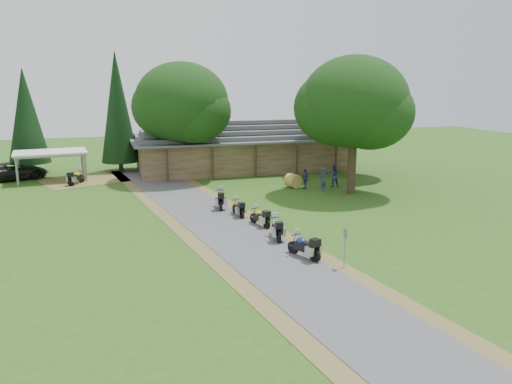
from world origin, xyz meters
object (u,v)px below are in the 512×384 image
object	(u,v)px
lodge	(242,145)
motorcycle_row_d	(238,207)
car_dark_suv	(13,167)
motorcycle_row_e	(221,198)
motorcycle_carport_a	(76,177)
hay_bale	(293,181)
motorcycle_row_a	(304,245)
motorcycle_row_b	(276,227)
carport	(51,166)
motorcycle_row_c	(260,216)

from	to	relation	value
lodge	motorcycle_row_d	distance (m)	17.97
car_dark_suv	motorcycle_row_e	distance (m)	21.64
motorcycle_carport_a	hay_bale	size ratio (longest dim) A/B	1.66
motorcycle_row_a	motorcycle_row_b	distance (m)	3.33
lodge	motorcycle_row_b	bearing A→B (deg)	-100.98
carport	car_dark_suv	distance (m)	3.55
car_dark_suv	motorcycle_row_c	bearing A→B (deg)	-161.99
car_dark_suv	hay_bale	size ratio (longest dim) A/B	5.46
lodge	motorcycle_row_a	bearing A→B (deg)	-99.05
motorcycle_row_c	carport	bearing A→B (deg)	18.21
motorcycle_carport_a	car_dark_suv	bearing A→B (deg)	88.79
motorcycle_row_b	motorcycle_row_e	bearing A→B (deg)	19.41
lodge	carport	world-z (taller)	lodge
hay_bale	motorcycle_row_b	bearing A→B (deg)	-115.10
motorcycle_row_d	motorcycle_row_e	world-z (taller)	motorcycle_row_e
motorcycle_row_a	hay_bale	distance (m)	16.84
motorcycle_row_c	motorcycle_row_e	size ratio (longest dim) A/B	0.86
motorcycle_row_c	motorcycle_row_d	distance (m)	2.66
car_dark_suv	carport	bearing A→B (deg)	-132.17
car_dark_suv	motorcycle_row_b	size ratio (longest dim) A/B	3.18
motorcycle_carport_a	motorcycle_row_e	bearing A→B (deg)	-106.18
motorcycle_row_d	hay_bale	size ratio (longest dim) A/B	1.54
carport	motorcycle_carport_a	distance (m)	3.31
lodge	motorcycle_row_b	world-z (taller)	lodge
car_dark_suv	motorcycle_row_e	bearing A→B (deg)	-156.28
lodge	motorcycle_carport_a	size ratio (longest dim) A/B	11.40
motorcycle_carport_a	motorcycle_row_d	bearing A→B (deg)	-109.78
carport	motorcycle_row_e	bearing A→B (deg)	-55.87
motorcycle_row_d	motorcycle_row_e	bearing A→B (deg)	9.54
motorcycle_row_b	lodge	bearing A→B (deg)	-1.63
motorcycle_row_a	hay_bale	size ratio (longest dim) A/B	1.70
carport	motorcycle_row_e	distance (m)	18.46
lodge	hay_bale	bearing A→B (deg)	-81.10
carport	hay_bale	bearing A→B (deg)	-31.70
motorcycle_row_b	motorcycle_row_c	size ratio (longest dim) A/B	1.09
carport	motorcycle_row_c	size ratio (longest dim) A/B	3.36
car_dark_suv	motorcycle_row_a	distance (m)	31.26
motorcycle_row_e	motorcycle_row_c	bearing A→B (deg)	-154.72
motorcycle_row_c	motorcycle_row_a	bearing A→B (deg)	166.94
motorcycle_row_c	motorcycle_carport_a	xyz separation A→B (m)	(-11.07, 16.58, 0.03)
carport	car_dark_suv	world-z (taller)	carport
carport	motorcycle_row_d	size ratio (longest dim) A/B	3.43
motorcycle_row_a	motorcycle_row_e	xyz separation A→B (m)	(-1.60, 10.97, 0.05)
hay_bale	motorcycle_carport_a	bearing A→B (deg)	158.53
motorcycle_row_c	motorcycle_row_e	distance (m)	5.12
carport	motorcycle_row_b	distance (m)	25.47
motorcycle_row_e	hay_bale	distance (m)	8.74
lodge	car_dark_suv	bearing A→B (deg)	178.25
carport	motorcycle_row_e	size ratio (longest dim) A/B	2.90
motorcycle_carport_a	carport	bearing A→B (deg)	73.83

